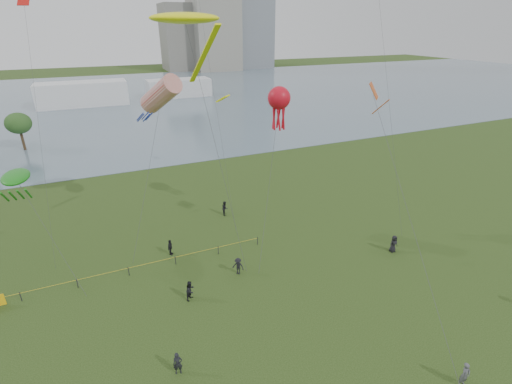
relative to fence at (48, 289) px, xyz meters
name	(u,v)px	position (x,y,z in m)	size (l,w,h in m)	color
ground_plane	(321,370)	(15.89, -14.71, -0.55)	(400.00, 400.00, 0.00)	#213611
lake	(130,99)	(15.89, 85.29, -0.53)	(400.00, 120.00, 0.08)	slate
building_mid	(214,26)	(61.89, 147.29, 18.45)	(20.00, 20.00, 38.00)	gray
building_low	(181,38)	(47.89, 153.29, 13.45)	(16.00, 18.00, 28.00)	slate
pavilion_left	(83,94)	(3.89, 80.29, 2.45)	(22.00, 8.00, 6.00)	silver
pavilion_right	(179,88)	(29.89, 83.29, 1.95)	(18.00, 7.00, 5.00)	silver
fence	(48,289)	(0.00, 0.00, 0.00)	(24.07, 0.07, 1.05)	black
kite_flyer	(465,375)	(23.01, -18.96, 0.29)	(0.62, 0.40, 1.69)	#4F5056
spectator_a	(190,290)	(10.20, -5.04, 0.27)	(0.80, 0.62, 1.65)	black
spectator_b	(238,266)	(14.73, -3.54, 0.23)	(1.01, 0.58, 1.56)	black
spectator_c	(170,247)	(10.05, 1.73, 0.22)	(0.91, 0.38, 1.54)	black
spectator_d	(394,244)	(29.31, -6.20, 0.28)	(0.82, 0.53, 1.68)	black
spectator_f	(178,364)	(7.77, -11.33, 0.22)	(0.57, 0.37, 1.56)	black
spectator_g	(225,208)	(17.33, 7.21, 0.26)	(0.79, 0.62, 1.63)	black
kite_stingray	(185,19)	(12.93, 1.44, 19.36)	(5.25, 10.12, 20.39)	#3F3F42
kite_windsock	(161,94)	(11.34, 5.85, 13.37)	(6.59, 6.70, 15.85)	#3F3F42
kite_creature	(16,177)	(-1.13, 5.79, 7.51)	(4.94, 9.22, 8.49)	#3F3F42
kite_octopus	(279,99)	(21.32, 2.41, 12.80)	(6.02, 7.70, 14.50)	#3F3F42
kite_delta	(379,107)	(24.26, -7.36, 13.66)	(3.34, 14.62, 15.77)	#3F3F42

